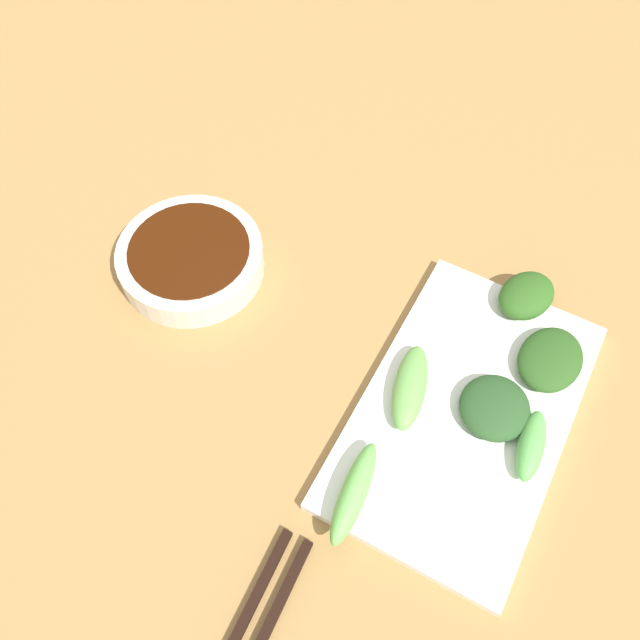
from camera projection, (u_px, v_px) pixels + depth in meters
tabletop at (332, 359)px, 0.66m from camera, size 2.10×2.10×0.02m
sauce_bowl at (191, 258)px, 0.69m from camera, size 0.15×0.15×0.03m
serving_plate at (466, 411)px, 0.61m from camera, size 0.18×0.29×0.01m
broccoli_stalk_0 at (410, 387)px, 0.61m from camera, size 0.05×0.09×0.02m
broccoli_leafy_1 at (550, 359)px, 0.62m from camera, size 0.06×0.08×0.02m
broccoli_stalk_2 at (354, 493)px, 0.55m from camera, size 0.03×0.09×0.03m
broccoli_leafy_3 at (526, 295)px, 0.66m from camera, size 0.06×0.07×0.02m
broccoli_leafy_4 at (495, 408)px, 0.59m from camera, size 0.07×0.07×0.02m
broccoli_stalk_5 at (531, 445)px, 0.58m from camera, size 0.03×0.07×0.02m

